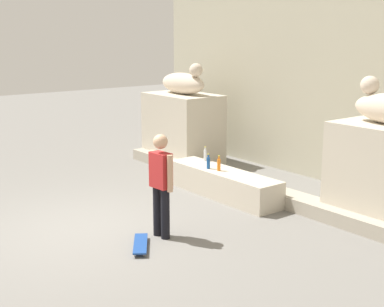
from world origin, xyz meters
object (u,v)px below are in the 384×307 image
(bottle_blue, at_px, (208,163))
(bottle_clear, at_px, (205,155))
(statue_reclining_left, at_px, (184,83))
(skater, at_px, (161,181))
(bottle_orange, at_px, (219,164))
(skateboard, at_px, (140,244))

(bottle_blue, height_order, bottle_clear, same)
(statue_reclining_left, distance_m, skater, 5.32)
(bottle_blue, relative_size, bottle_clear, 1.00)
(bottle_orange, distance_m, bottle_blue, 0.26)
(statue_reclining_left, bearing_deg, bottle_orange, -22.26)
(statue_reclining_left, height_order, skateboard, statue_reclining_left)
(bottle_orange, xyz_separation_m, bottle_clear, (-0.83, 0.33, -0.00))
(statue_reclining_left, relative_size, bottle_blue, 5.33)
(skateboard, relative_size, bottle_clear, 2.53)
(skater, relative_size, bottle_blue, 5.50)
(statue_reclining_left, height_order, bottle_clear, statue_reclining_left)
(statue_reclining_left, distance_m, bottle_clear, 2.59)
(skateboard, bearing_deg, bottle_blue, -24.87)
(bottle_orange, bearing_deg, skater, -62.85)
(bottle_orange, height_order, bottle_clear, same)
(skateboard, bearing_deg, bottle_orange, -29.63)
(skater, bearing_deg, bottle_blue, -60.72)
(bottle_orange, xyz_separation_m, bottle_blue, (-0.25, -0.06, -0.00))
(statue_reclining_left, height_order, bottle_orange, statue_reclining_left)
(bottle_blue, distance_m, bottle_clear, 0.70)
(skateboard, bearing_deg, statue_reclining_left, -9.13)
(statue_reclining_left, bearing_deg, bottle_clear, -23.31)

